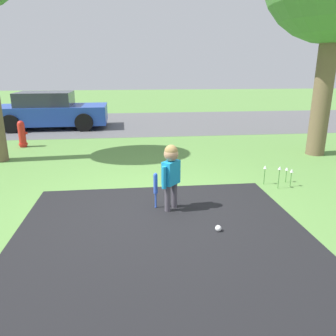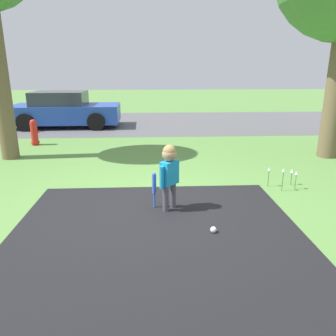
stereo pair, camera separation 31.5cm
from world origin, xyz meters
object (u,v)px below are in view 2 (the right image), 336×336
child (169,168)px  fire_hydrant (34,133)px  sports_ball (213,230)px  baseball_bat (154,185)px  parked_car (65,110)px

child → fire_hydrant: (-3.58, 4.66, -0.31)m
sports_ball → fire_hydrant: fire_hydrant is taller
child → fire_hydrant: size_ratio=1.40×
baseball_bat → sports_ball: size_ratio=6.77×
sports_ball → fire_hydrant: size_ratio=0.12×
sports_ball → parked_car: parked_car is taller
baseball_bat → parked_car: (-3.22, 7.65, 0.24)m
child → parked_car: (-3.45, 7.73, -0.05)m
baseball_bat → sports_ball: 1.21m
fire_hydrant → parked_car: (0.12, 3.07, 0.25)m
child → baseball_bat: child is taller
parked_car → fire_hydrant: bearing=-93.6°
child → baseball_bat: size_ratio=1.78×
baseball_bat → parked_car: parked_car is taller
parked_car → child: bearing=-67.3°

